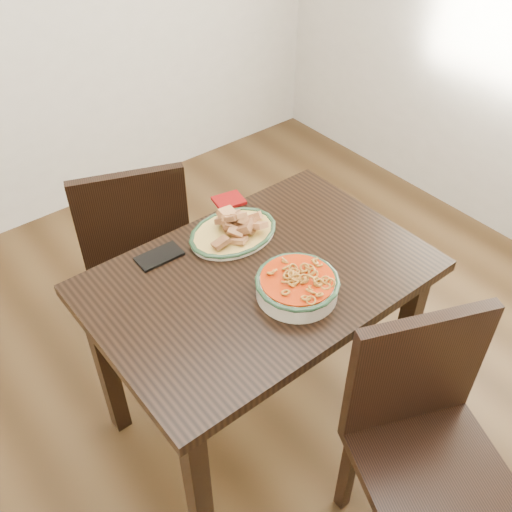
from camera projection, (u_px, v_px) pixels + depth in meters
floor at (257, 398)px, 2.36m from camera, size 3.50×3.50×0.00m
dining_table at (260, 298)px, 1.91m from camera, size 1.09×0.72×0.75m
chair_far at (135, 241)px, 2.35m from camera, size 0.54×0.54×0.89m
chair_near at (423, 435)px, 1.68m from camera, size 0.55×0.55×0.89m
fish_plate at (233, 225)px, 1.95m from camera, size 0.32×0.25×0.11m
noodle_bowl at (297, 284)px, 1.73m from camera, size 0.26×0.26×0.08m
smartphone at (159, 256)px, 1.89m from camera, size 0.15×0.09×0.01m
napkin at (229, 200)px, 2.13m from camera, size 0.12×0.11×0.01m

